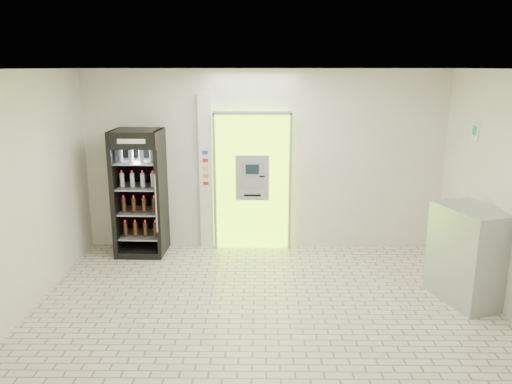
{
  "coord_description": "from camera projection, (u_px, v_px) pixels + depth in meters",
  "views": [
    {
      "loc": [
        -0.06,
        -5.71,
        3.02
      ],
      "look_at": [
        -0.13,
        1.2,
        1.28
      ],
      "focal_mm": 35.0,
      "sensor_mm": 36.0,
      "label": 1
    }
  ],
  "objects": [
    {
      "name": "room_shell",
      "position": [
        266.0,
        171.0,
        5.83
      ],
      "size": [
        6.0,
        6.0,
        6.0
      ],
      "color": "silver",
      "rests_on": "ground"
    },
    {
      "name": "ground",
      "position": [
        265.0,
        314.0,
        6.28
      ],
      "size": [
        6.0,
        6.0,
        0.0
      ],
      "primitive_type": "plane",
      "color": "beige",
      "rests_on": "ground"
    },
    {
      "name": "steel_cabinet",
      "position": [
        469.0,
        255.0,
        6.52
      ],
      "size": [
        0.92,
        1.11,
        1.27
      ],
      "rotation": [
        0.0,
        0.0,
        0.32
      ],
      "color": "#9DA0A5",
      "rests_on": "ground"
    },
    {
      "name": "exit_sign",
      "position": [
        475.0,
        132.0,
        7.09
      ],
      "size": [
        0.02,
        0.22,
        0.26
      ],
      "color": "white",
      "rests_on": "room_shell"
    },
    {
      "name": "atm_assembly",
      "position": [
        253.0,
        181.0,
        8.33
      ],
      "size": [
        1.3,
        0.24,
        2.33
      ],
      "color": "#A1F30D",
      "rests_on": "ground"
    },
    {
      "name": "pillar",
      "position": [
        206.0,
        173.0,
        8.34
      ],
      "size": [
        0.22,
        0.11,
        2.6
      ],
      "color": "silver",
      "rests_on": "ground"
    },
    {
      "name": "beverage_cooler",
      "position": [
        140.0,
        195.0,
        8.15
      ],
      "size": [
        0.79,
        0.74,
        2.06
      ],
      "rotation": [
        0.0,
        0.0,
        -0.03
      ],
      "color": "black",
      "rests_on": "ground"
    }
  ]
}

